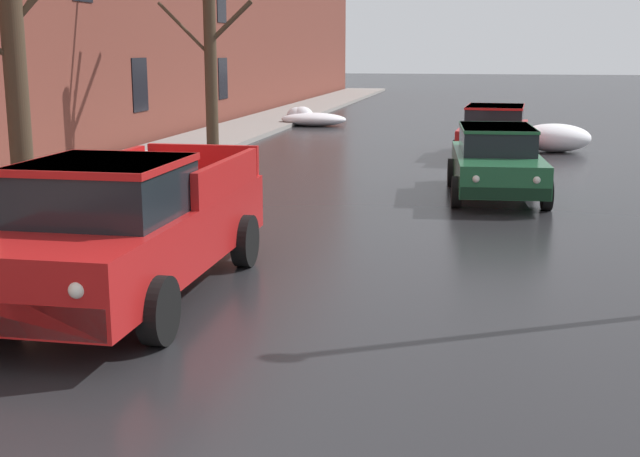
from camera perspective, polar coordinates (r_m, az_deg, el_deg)
left_sidewalk_slab at (r=22.84m, az=-11.42°, el=4.66°), size 2.74×80.00×0.15m
snow_bank_near_corner_left at (r=33.06m, az=-0.76°, el=7.53°), size 2.58×1.32×0.73m
snow_bank_along_left_kerb at (r=25.56m, az=15.72°, el=5.95°), size 2.08×1.39×0.82m
snow_bank_mid_block_left at (r=19.80m, az=-9.88°, el=4.42°), size 2.33×1.21×0.72m
bare_tree_second_along_sidewalk at (r=13.85m, az=-20.17°, el=12.37°), size 2.99×3.73×6.12m
bare_tree_mid_block at (r=22.42m, az=-7.64°, el=12.43°), size 3.40×2.04×6.02m
pickup_truck_red_approaching_near_lane at (r=10.21m, az=-12.81°, el=0.11°), size 2.10×5.41×1.76m
sedan_green_parked_kerbside_close at (r=17.40m, az=11.92°, el=4.61°), size 2.10×4.40×1.42m
sedan_red_parked_kerbside_mid at (r=23.80m, az=11.78°, el=6.58°), size 2.14×4.37×1.42m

